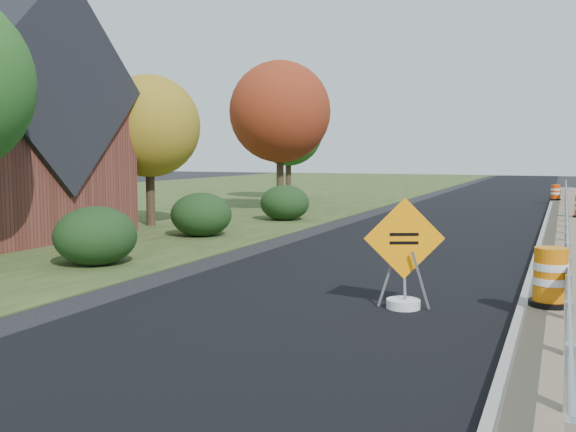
% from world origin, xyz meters
% --- Properties ---
extents(ground, '(140.00, 140.00, 0.00)m').
position_xyz_m(ground, '(0.00, 0.00, 0.00)').
color(ground, black).
rests_on(ground, ground).
extents(grass_verge_near, '(30.00, 120.00, 0.03)m').
position_xyz_m(grass_verge_near, '(-24.00, 10.00, 0.01)').
color(grass_verge_near, '#2D3F1B').
rests_on(grass_verge_near, ground).
extents(milled_overlay, '(7.20, 120.00, 0.01)m').
position_xyz_m(milled_overlay, '(-4.40, 10.00, 0.01)').
color(milled_overlay, black).
rests_on(milled_overlay, ground).
extents(median, '(1.60, 55.00, 0.23)m').
position_xyz_m(median, '(0.00, 8.00, 0.11)').
color(median, gray).
rests_on(median, ground).
extents(guardrail, '(0.10, 46.15, 0.72)m').
position_xyz_m(guardrail, '(0.00, 9.00, 0.73)').
color(guardrail, silver).
rests_on(guardrail, median).
extents(hedge_south, '(2.09, 2.09, 1.52)m').
position_xyz_m(hedge_south, '(-11.00, -6.00, 0.76)').
color(hedge_south, black).
rests_on(hedge_south, ground).
extents(hedge_mid, '(2.09, 2.09, 1.52)m').
position_xyz_m(hedge_mid, '(-11.50, 0.00, 0.76)').
color(hedge_mid, black).
rests_on(hedge_mid, ground).
extents(hedge_north, '(2.09, 2.09, 1.52)m').
position_xyz_m(hedge_north, '(-11.00, 6.00, 0.76)').
color(hedge_north, black).
rests_on(hedge_north, ground).
extents(tree_near_yellow, '(3.96, 3.96, 5.88)m').
position_xyz_m(tree_near_yellow, '(-15.00, 2.00, 3.89)').
color(tree_near_yellow, '#473523').
rests_on(tree_near_yellow, ground).
extents(tree_near_red, '(4.95, 4.95, 7.35)m').
position_xyz_m(tree_near_red, '(-13.00, 10.00, 4.86)').
color(tree_near_red, '#473523').
rests_on(tree_near_red, ground).
extents(tree_near_back, '(4.29, 4.29, 6.37)m').
position_xyz_m(tree_near_back, '(-16.00, 18.00, 4.21)').
color(tree_near_back, '#473523').
rests_on(tree_near_back, ground).
extents(caution_sign, '(1.36, 0.65, 2.04)m').
position_xyz_m(caution_sign, '(-2.74, -7.47, 0.52)').
color(caution_sign, white).
rests_on(caution_sign, ground).
extents(barrel_median_near, '(0.69, 0.69, 1.01)m').
position_xyz_m(barrel_median_near, '(-0.28, -7.20, 0.71)').
color(barrel_median_near, black).
rests_on(barrel_median_near, median).
extents(barrel_median_far, '(0.60, 0.60, 0.88)m').
position_xyz_m(barrel_median_far, '(-0.55, 20.20, 0.65)').
color(barrel_median_far, black).
rests_on(barrel_median_far, median).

